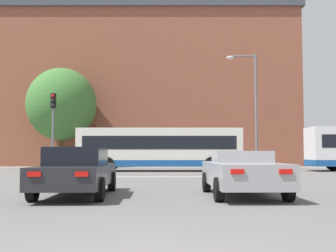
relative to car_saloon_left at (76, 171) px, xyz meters
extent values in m
cube|color=silver|center=(2.44, 9.89, -0.73)|extent=(9.50, 0.30, 0.01)
cube|color=gray|center=(2.44, 24.98, -0.73)|extent=(70.55, 2.50, 0.01)
cube|color=brown|center=(0.77, 34.53, 7.00)|extent=(29.74, 14.32, 15.47)
cube|color=#42444C|center=(0.77, 34.53, 15.31)|extent=(30.33, 14.89, 1.15)
cube|color=brown|center=(-5.46, 35.79, 17.18)|extent=(0.90, 0.90, 2.59)
cube|color=brown|center=(1.05, 37.12, 17.18)|extent=(0.90, 0.90, 2.59)
cube|color=brown|center=(6.24, 32.79, 17.18)|extent=(0.90, 0.90, 2.59)
cube|color=brown|center=(12.61, 35.05, 17.18)|extent=(0.90, 0.90, 2.59)
cylinder|color=brown|center=(-8.35, 34.53, 17.84)|extent=(2.96, 2.96, 3.90)
cube|color=#232328|center=(0.00, 0.01, -0.12)|extent=(1.95, 4.94, 0.59)
cube|color=black|center=(0.00, -0.04, 0.44)|extent=(1.62, 2.24, 0.53)
cylinder|color=black|center=(-0.91, 1.50, -0.42)|extent=(0.24, 0.65, 0.64)
cylinder|color=black|center=(0.82, 1.55, -0.42)|extent=(0.24, 0.65, 0.64)
cylinder|color=black|center=(-0.83, -1.53, -0.42)|extent=(0.24, 0.65, 0.64)
cylinder|color=black|center=(0.91, -1.48, -0.42)|extent=(0.24, 0.65, 0.64)
cube|color=red|center=(-0.49, -2.46, 0.03)|extent=(0.32, 0.06, 0.12)
cube|color=red|center=(0.63, -2.43, 0.03)|extent=(0.32, 0.06, 0.12)
cube|color=#9E9EA3|center=(4.89, -0.11, -0.08)|extent=(2.00, 4.53, 0.67)
cube|color=#9E9EA3|center=(4.89, 0.00, 0.42)|extent=(1.66, 1.39, 0.34)
cylinder|color=black|center=(3.95, 1.26, -0.42)|extent=(0.24, 0.65, 0.64)
cylinder|color=black|center=(5.76, 1.30, -0.42)|extent=(0.24, 0.65, 0.64)
cylinder|color=black|center=(4.02, -1.52, -0.42)|extent=(0.24, 0.65, 0.64)
cylinder|color=black|center=(5.83, -1.48, -0.42)|extent=(0.24, 0.65, 0.64)
cube|color=red|center=(4.36, -2.38, 0.08)|extent=(0.32, 0.06, 0.12)
cube|color=red|center=(5.53, -2.36, 0.08)|extent=(0.32, 0.06, 0.12)
cube|color=silver|center=(2.11, 16.82, 0.92)|extent=(11.24, 2.47, 2.61)
cube|color=#194C8E|center=(2.11, 16.82, -0.17)|extent=(11.26, 2.49, 0.44)
cube|color=black|center=(2.11, 16.82, 1.22)|extent=(10.34, 2.50, 0.90)
cylinder|color=black|center=(5.59, 18.00, -0.24)|extent=(1.00, 0.28, 1.00)
cylinder|color=black|center=(5.59, 15.64, -0.24)|extent=(1.00, 0.28, 1.00)
cylinder|color=black|center=(-1.37, 18.00, -0.24)|extent=(1.00, 0.28, 1.00)
cylinder|color=black|center=(-1.37, 15.64, -0.24)|extent=(1.00, 0.28, 1.00)
cylinder|color=black|center=(14.68, 18.18, -0.24)|extent=(1.00, 0.28, 1.00)
cylinder|color=slate|center=(-3.77, 24.34, 0.72)|extent=(0.12, 0.12, 2.92)
cube|color=black|center=(-3.77, 24.34, 2.58)|extent=(0.26, 0.20, 0.80)
sphere|color=red|center=(-3.77, 24.21, 2.84)|extent=(0.17, 0.17, 0.17)
sphere|color=black|center=(-3.77, 24.21, 2.58)|extent=(0.17, 0.17, 0.17)
sphere|color=black|center=(-3.77, 24.21, 2.33)|extent=(0.17, 0.17, 0.17)
cylinder|color=slate|center=(-3.53, 10.18, 1.11)|extent=(0.12, 0.12, 3.70)
cube|color=black|center=(-3.53, 10.18, 3.36)|extent=(0.26, 0.20, 0.80)
sphere|color=red|center=(-3.53, 10.05, 3.62)|extent=(0.17, 0.17, 0.17)
sphere|color=black|center=(-3.53, 10.05, 3.36)|extent=(0.17, 0.17, 0.17)
sphere|color=black|center=(-3.53, 10.05, 3.11)|extent=(0.17, 0.17, 0.17)
cylinder|color=slate|center=(8.39, 14.51, 3.12)|extent=(0.16, 0.16, 7.71)
cylinder|color=slate|center=(7.57, 14.51, 6.83)|extent=(1.65, 0.10, 0.10)
ellipsoid|color=#B2B2B7|center=(6.75, 14.51, 6.73)|extent=(0.50, 0.36, 0.22)
cylinder|color=brown|center=(-5.62, 24.43, -0.36)|extent=(0.13, 0.13, 0.76)
cylinder|color=brown|center=(-5.48, 24.52, -0.36)|extent=(0.13, 0.13, 0.76)
cube|color=#B21E23|center=(-5.55, 24.47, 0.32)|extent=(0.46, 0.40, 0.60)
sphere|color=tan|center=(-5.55, 24.47, 0.74)|extent=(0.23, 0.23, 0.23)
cylinder|color=#333851|center=(-4.66, 24.50, -0.36)|extent=(0.13, 0.13, 0.76)
cylinder|color=#333851|center=(-4.60, 24.35, -0.36)|extent=(0.13, 0.13, 0.76)
cube|color=navy|center=(-4.63, 24.43, 0.33)|extent=(0.35, 0.45, 0.60)
sphere|color=tan|center=(-4.63, 24.43, 0.75)|extent=(0.23, 0.23, 0.23)
cylinder|color=black|center=(6.18, 25.07, -0.34)|extent=(0.13, 0.13, 0.79)
cylinder|color=black|center=(6.04, 24.97, -0.34)|extent=(0.13, 0.13, 0.79)
cube|color=olive|center=(6.11, 25.02, 0.37)|extent=(0.45, 0.41, 0.63)
sphere|color=tan|center=(6.11, 25.02, 0.80)|extent=(0.24, 0.24, 0.24)
cylinder|color=#4C3823|center=(-6.87, 25.04, 0.76)|extent=(0.36, 0.36, 3.00)
ellipsoid|color=#3D7033|center=(-6.87, 25.04, 4.90)|extent=(6.21, 6.21, 6.52)
camera|label=1|loc=(2.70, -12.52, 0.53)|focal=45.00mm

